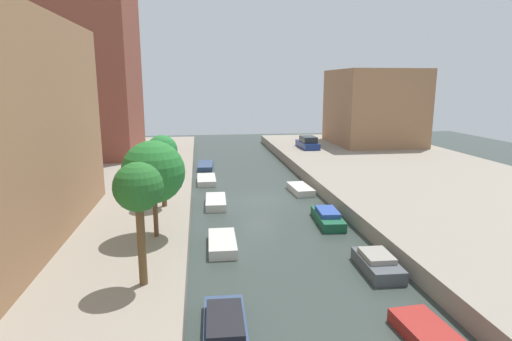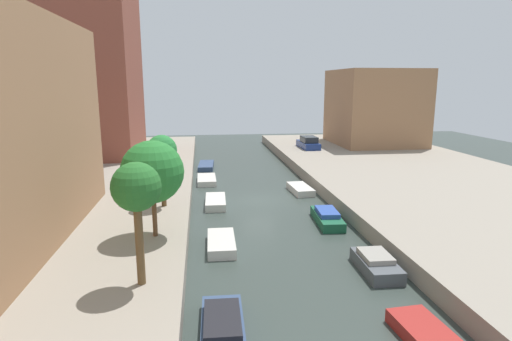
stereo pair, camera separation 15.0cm
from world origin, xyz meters
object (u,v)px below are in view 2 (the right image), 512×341
Objects in this scene: street_tree_2 at (162,151)px; moored_boat_right_3 at (300,189)px; street_tree_1 at (152,172)px; moored_boat_left_2 at (216,202)px; low_block_right at (374,107)px; moored_boat_right_1 at (376,264)px; moored_boat_left_1 at (221,243)px; moored_boat_left_3 at (207,180)px; moored_boat_left_4 at (206,166)px; parked_car at (308,143)px; apartment_tower_far at (87,64)px; moored_boat_left_0 at (223,330)px; street_tree_0 at (136,190)px; moored_boat_right_2 at (327,217)px; moored_boat_right_0 at (431,339)px.

moored_boat_right_3 is at bearing 29.74° from street_tree_2.
moored_boat_left_2 is at bearing 68.34° from street_tree_1.
low_block_right is 31.33m from moored_boat_left_2.
street_tree_2 is 1.40× the size of moored_boat_right_1.
moored_boat_left_1 is at bearing -56.23° from street_tree_2.
street_tree_2 is 6.23m from moored_boat_left_2.
moored_boat_left_4 is at bearing 89.49° from moored_boat_left_3.
moored_boat_left_1 is at bearing -124.84° from low_block_right.
moored_boat_left_2 is (-11.95, -19.64, -1.33)m from parked_car.
apartment_tower_far is 5.61× the size of moored_boat_left_1.
street_tree_1 is at bearing -111.66° from moored_boat_left_2.
moored_boat_left_0 is at bearing -108.89° from parked_car.
moored_boat_right_3 is (6.97, 2.84, -0.00)m from moored_boat_left_2.
moored_boat_right_1 is at bearing -68.49° from moored_boat_left_3.
street_tree_2 is at bearing -105.35° from moored_boat_left_3.
street_tree_0 is (-24.61, -36.18, -0.90)m from low_block_right.
street_tree_2 is 12.65m from moored_boat_right_3.
moored_boat_left_1 is at bearing -88.79° from moored_boat_left_4.
moored_boat_right_2 is 7.68m from moored_boat_right_3.
moored_boat_left_4 is at bearing 106.27° from moored_boat_right_1.
parked_car reaches higher than moored_boat_right_1.
street_tree_1 reaches higher than moored_boat_right_0.
moored_boat_left_4 is 13.31m from moored_boat_right_3.
moored_boat_left_3 is (-21.76, -15.06, -5.45)m from low_block_right.
moored_boat_right_0 is at bearing -21.28° from street_tree_0.
moored_boat_right_2 is at bearing -58.73° from moored_boat_left_3.
street_tree_2 is at bearing 124.22° from moored_boat_right_0.
moored_boat_right_0 is at bearing -74.20° from moored_boat_left_3.
street_tree_2 reaches higher than moored_boat_left_4.
parked_car is at bearing 81.23° from moored_boat_right_1.
street_tree_1 reaches higher than moored_boat_left_3.
moored_boat_left_2 is 7.53m from moored_boat_right_3.
moored_boat_left_1 is (0.37, 8.21, -0.05)m from moored_boat_left_0.
moored_boat_right_1 reaches higher than moored_boat_left_0.
parked_car is at bearing 71.11° from moored_boat_left_0.
apartment_tower_far is 3.94× the size of street_tree_1.
moored_boat_right_1 is at bearing -98.77° from parked_car.
low_block_right is at bearing 16.48° from parked_car.
moored_boat_left_4 is at bearing 91.90° from moored_boat_left_2.
moored_boat_left_4 is 1.34× the size of moored_boat_right_1.
street_tree_0 reaches higher than parked_car.
street_tree_1 is (-24.61, -30.88, -1.34)m from low_block_right.
moored_boat_left_1 is (3.38, 5.68, -4.53)m from street_tree_0.
street_tree_0 is at bearing -73.74° from apartment_tower_far.
moored_boat_right_3 is at bearing 22.21° from moored_boat_left_2.
moored_boat_right_0 is at bearing -95.22° from moored_boat_right_1.
moored_boat_right_1 is at bearing -112.43° from low_block_right.
street_tree_2 is (9.39, -21.48, -6.18)m from apartment_tower_far.
street_tree_1 reaches higher than street_tree_2.
street_tree_1 is at bearing -160.32° from moored_boat_right_2.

